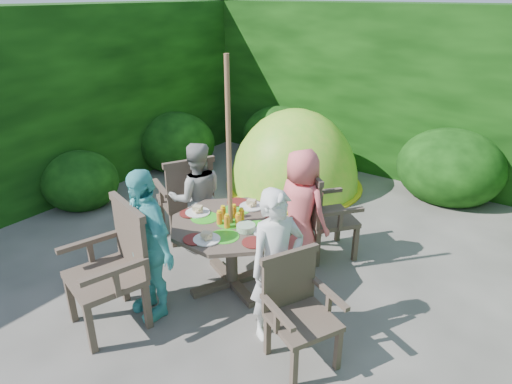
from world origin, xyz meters
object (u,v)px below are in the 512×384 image
Objects in this scene: child_back at (301,209)px; parasol_pole at (230,181)px; child_right at (277,266)px; child_front at (147,244)px; child_left at (197,198)px; patio_table at (231,233)px; garden_chair_front at (114,266)px; garden_chair_left at (187,197)px; dome_tent at (294,186)px; garden_chair_right at (298,308)px; garden_chair_back at (323,213)px.

parasol_pole is at bearing 74.29° from child_back.
child_right is 1.13m from child_front.
child_back is 1.60m from child_front.
child_left is 0.90× the size of child_front.
child_left is 1.13m from child_front.
patio_table is 0.80m from child_right.
garden_chair_front is 0.84× the size of child_left.
child_back is 0.92× the size of child_front.
child_back is (1.33, 0.29, 0.11)m from garden_chair_left.
dome_tent is (-0.08, 2.14, -0.62)m from child_left.
child_right is at bearing 93.76° from garden_chair_left.
child_back reaches higher than garden_chair_left.
garden_chair_right is 1.39m from child_front.
patio_table is at bearing 81.19° from garden_chair_front.
garden_chair_front is at bearing 52.55° from child_left.
garden_chair_front is 3.52m from dome_tent.
child_back is (-0.69, 1.18, 0.18)m from garden_chair_right.
garden_chair_right is (1.01, -0.45, -0.13)m from patio_table.
child_front is (-0.33, -0.73, 0.11)m from patio_table.
child_front is 3.30m from dome_tent.
parasol_pole is at bearing 168.83° from patio_table.
child_right is 0.96× the size of child_front.
child_left is at bearing 125.61° from child_front.
garden_chair_back is 0.75× the size of child_back.
child_left reaches higher than garden_chair_back.
garden_chair_front is at bearing 136.34° from garden_chair_right.
parasol_pole is 1.61× the size of child_front.
garden_chair_left is 0.71× the size of child_front.
child_left is (-1.16, -0.69, 0.12)m from garden_chair_back.
parasol_pole reaches higher than child_front.
parasol_pole is at bearing 105.71° from garden_chair_back.
patio_table is 1.65× the size of garden_chair_back.
patio_table is at bearing 74.58° from child_back.
child_left is at bearing 156.02° from parasol_pole.
patio_table is 1.84× the size of garden_chair_right.
child_front is (-1.34, -0.28, 0.24)m from garden_chair_right.
child_front is (0.68, -1.17, 0.17)m from garden_chair_left.
garden_chair_front reaches higher than garden_chair_right.
child_left is 2.23m from dome_tent.
garden_chair_back is 2.19m from garden_chair_front.
garden_chair_back is at bearing 47.79° from garden_chair_right.
garden_chair_left is 1.36m from child_back.
garden_chair_back is at bearing -101.68° from child_back.
garden_chair_front is 0.79× the size of child_right.
patio_table is 0.52m from parasol_pole.
child_back is (0.78, 1.72, 0.08)m from garden_chair_front.
child_left reaches higher than garden_chair_right.
patio_table is at bearing -11.17° from parasol_pole.
garden_chair_left is 1.03× the size of garden_chair_back.
child_back is (0.33, 0.73, -0.47)m from parasol_pole.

